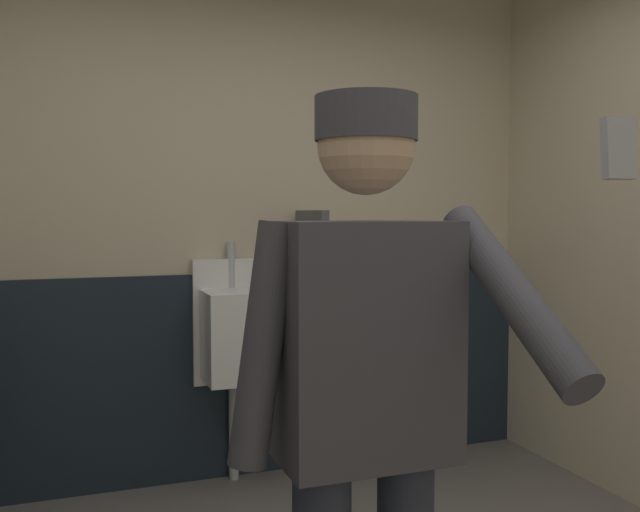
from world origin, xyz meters
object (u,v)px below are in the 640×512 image
at_px(urinal_left, 237,334).
at_px(cell_phone, 618,148).
at_px(urinal_middle, 373,326).
at_px(person, 367,387).

bearing_deg(urinal_left, cell_phone, -87.31).
xyz_separation_m(urinal_middle, cell_phone, (-0.64, -2.43, 0.73)).
relative_size(urinal_left, urinal_middle, 1.00).
bearing_deg(urinal_middle, urinal_left, 180.00).
xyz_separation_m(urinal_left, person, (-0.15, -1.93, 0.20)).
distance_m(urinal_middle, cell_phone, 2.61).
bearing_deg(person, urinal_middle, 64.99).
xyz_separation_m(urinal_middle, person, (-0.90, -1.93, 0.20)).
relative_size(urinal_left, cell_phone, 11.27).
bearing_deg(cell_phone, person, 121.00).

